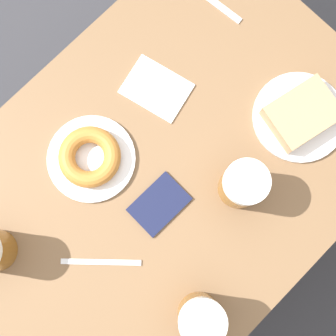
{
  "coord_description": "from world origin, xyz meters",
  "views": [
    {
      "loc": [
        0.11,
        -0.11,
        1.77
      ],
      "look_at": [
        0.0,
        0.0,
        0.73
      ],
      "focal_mm": 50.0,
      "sensor_mm": 36.0,
      "label": 1
    }
  ],
  "objects_px": {
    "beer_mug_left": "(201,318)",
    "napkin_folded": "(156,89)",
    "plate_with_cake": "(301,115)",
    "passport_near_edge": "(159,204)",
    "plate_with_donut": "(90,158)",
    "beer_mug_center": "(243,185)",
    "fork": "(101,262)"
  },
  "relations": [
    {
      "from": "napkin_folded",
      "to": "passport_near_edge",
      "type": "xyz_separation_m",
      "value": [
        0.2,
        -0.19,
        0.0
      ]
    },
    {
      "from": "beer_mug_left",
      "to": "passport_near_edge",
      "type": "bearing_deg",
      "value": 154.99
    },
    {
      "from": "beer_mug_left",
      "to": "napkin_folded",
      "type": "distance_m",
      "value": 0.52
    },
    {
      "from": "fork",
      "to": "passport_near_edge",
      "type": "bearing_deg",
      "value": 89.76
    },
    {
      "from": "beer_mug_center",
      "to": "napkin_folded",
      "type": "xyz_separation_m",
      "value": [
        -0.3,
        0.03,
        -0.06
      ]
    },
    {
      "from": "beer_mug_center",
      "to": "passport_near_edge",
      "type": "relative_size",
      "value": 1.02
    },
    {
      "from": "plate_with_cake",
      "to": "fork",
      "type": "bearing_deg",
      "value": -98.98
    },
    {
      "from": "plate_with_cake",
      "to": "beer_mug_left",
      "type": "relative_size",
      "value": 1.67
    },
    {
      "from": "beer_mug_left",
      "to": "beer_mug_center",
      "type": "bearing_deg",
      "value": 116.35
    },
    {
      "from": "plate_with_donut",
      "to": "beer_mug_left",
      "type": "distance_m",
      "value": 0.42
    },
    {
      "from": "plate_with_cake",
      "to": "passport_near_edge",
      "type": "height_order",
      "value": "plate_with_cake"
    },
    {
      "from": "beer_mug_center",
      "to": "passport_near_edge",
      "type": "height_order",
      "value": "beer_mug_center"
    },
    {
      "from": "beer_mug_left",
      "to": "napkin_folded",
      "type": "xyz_separation_m",
      "value": [
        -0.43,
        0.3,
        -0.06
      ]
    },
    {
      "from": "napkin_folded",
      "to": "passport_near_edge",
      "type": "bearing_deg",
      "value": -43.54
    },
    {
      "from": "plate_with_donut",
      "to": "beer_mug_left",
      "type": "relative_size",
      "value": 1.57
    },
    {
      "from": "plate_with_cake",
      "to": "plate_with_donut",
      "type": "height_order",
      "value": "plate_with_cake"
    },
    {
      "from": "plate_with_donut",
      "to": "napkin_folded",
      "type": "height_order",
      "value": "plate_with_donut"
    },
    {
      "from": "beer_mug_left",
      "to": "napkin_folded",
      "type": "height_order",
      "value": "beer_mug_left"
    },
    {
      "from": "plate_with_cake",
      "to": "beer_mug_left",
      "type": "bearing_deg",
      "value": -73.31
    },
    {
      "from": "passport_near_edge",
      "to": "beer_mug_center",
      "type": "bearing_deg",
      "value": 56.46
    },
    {
      "from": "beer_mug_left",
      "to": "beer_mug_center",
      "type": "xyz_separation_m",
      "value": [
        -0.13,
        0.26,
        0.0
      ]
    },
    {
      "from": "plate_with_donut",
      "to": "beer_mug_left",
      "type": "height_order",
      "value": "beer_mug_left"
    },
    {
      "from": "plate_with_donut",
      "to": "napkin_folded",
      "type": "relative_size",
      "value": 1.2
    },
    {
      "from": "napkin_folded",
      "to": "passport_near_edge",
      "type": "distance_m",
      "value": 0.27
    },
    {
      "from": "napkin_folded",
      "to": "passport_near_edge",
      "type": "height_order",
      "value": "passport_near_edge"
    },
    {
      "from": "passport_near_edge",
      "to": "plate_with_donut",
      "type": "bearing_deg",
      "value": -168.89
    },
    {
      "from": "plate_with_donut",
      "to": "passport_near_edge",
      "type": "xyz_separation_m",
      "value": [
        0.18,
        0.04,
        -0.02
      ]
    },
    {
      "from": "plate_with_cake",
      "to": "beer_mug_center",
      "type": "xyz_separation_m",
      "value": [
        0.01,
        -0.22,
        0.04
      ]
    },
    {
      "from": "fork",
      "to": "beer_mug_left",
      "type": "bearing_deg",
      "value": 17.76
    },
    {
      "from": "plate_with_cake",
      "to": "napkin_folded",
      "type": "bearing_deg",
      "value": -146.98
    },
    {
      "from": "beer_mug_center",
      "to": "napkin_folded",
      "type": "height_order",
      "value": "beer_mug_center"
    },
    {
      "from": "fork",
      "to": "passport_near_edge",
      "type": "relative_size",
      "value": 1.08
    }
  ]
}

